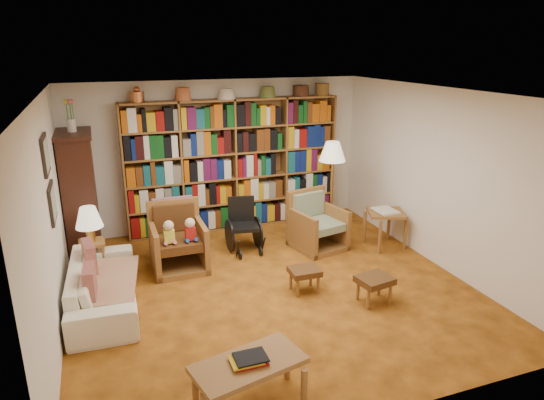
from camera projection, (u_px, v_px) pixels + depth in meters
name	position (u px, v px, depth m)	size (l,w,h in m)	color
floor	(270.00, 287.00, 6.36)	(5.00, 5.00, 0.00)	#B7681C
ceiling	(270.00, 93.00, 5.60)	(5.00, 5.00, 0.00)	white
wall_back	(220.00, 155.00, 8.22)	(5.00, 5.00, 0.00)	white
wall_front	(380.00, 287.00, 3.74)	(5.00, 5.00, 0.00)	white
wall_left	(50.00, 220.00, 5.16)	(5.00, 5.00, 0.00)	white
wall_right	(437.00, 178.00, 6.80)	(5.00, 5.00, 0.00)	white
bookshelf	(234.00, 161.00, 8.15)	(3.60, 0.30, 2.42)	brown
curio_cabinet	(80.00, 193.00, 7.12)	(0.50, 0.95, 2.40)	#38190F
framed_pictures	(49.00, 179.00, 5.32)	(0.03, 0.52, 0.97)	black
sofa	(103.00, 285.00, 5.84)	(0.74, 1.90, 0.55)	white
sofa_throw	(107.00, 282.00, 5.84)	(0.68, 1.27, 0.04)	beige
cushion_left	(90.00, 262.00, 6.05)	(0.13, 0.40, 0.40)	maroon
cushion_right	(90.00, 287.00, 5.43)	(0.12, 0.38, 0.38)	maroon
side_table_lamp	(93.00, 252.00, 6.56)	(0.35, 0.35, 0.51)	brown
table_lamp	(89.00, 218.00, 6.42)	(0.36, 0.36, 0.49)	gold
armchair_leather	(177.00, 241.00, 6.87)	(0.74, 0.80, 0.95)	brown
armchair_sage	(316.00, 226.00, 7.57)	(0.86, 0.88, 0.88)	brown
wheelchair	(244.00, 227.00, 7.42)	(0.47, 0.66, 0.83)	black
floor_lamp	(332.00, 155.00, 7.62)	(0.42, 0.42, 1.59)	gold
side_table_papers	(385.00, 217.00, 7.52)	(0.68, 0.68, 0.60)	brown
footstool_a	(305.00, 273.00, 6.17)	(0.38, 0.33, 0.32)	#553316
footstool_b	(375.00, 282.00, 5.90)	(0.46, 0.41, 0.34)	#553316
coffee_table	(249.00, 367.00, 4.20)	(1.06, 0.69, 0.47)	brown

